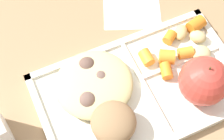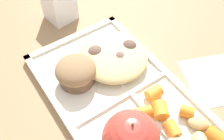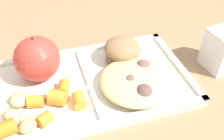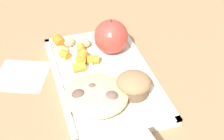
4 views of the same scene
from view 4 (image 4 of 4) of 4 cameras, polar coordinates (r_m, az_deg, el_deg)
ground at (r=0.84m, az=-1.40°, el=-1.61°), size 6.00×6.00×0.00m
lunch_tray at (r=0.83m, az=-1.43°, el=-1.22°), size 0.38×0.23×0.02m
green_apple at (r=0.89m, az=-0.15°, el=5.57°), size 0.09×0.09×0.09m
bran_muffin at (r=0.77m, az=3.65°, el=-2.41°), size 0.08×0.08×0.05m
carrot_slice_edge at (r=0.94m, az=-8.81°, el=4.77°), size 0.04×0.03×0.03m
carrot_slice_small at (r=0.90m, az=-5.22°, el=3.47°), size 0.03×0.03×0.02m
carrot_slice_near_corner at (r=0.89m, az=-7.85°, el=2.56°), size 0.03×0.03×0.02m
carrot_slice_diagonal at (r=0.87m, az=-3.16°, el=1.75°), size 0.03×0.03×0.02m
carrot_slice_large at (r=0.87m, az=-5.02°, el=2.18°), size 0.04×0.04×0.03m
carrot_slice_back at (r=0.84m, az=-5.51°, el=0.49°), size 0.02×0.03×0.02m
potato_chunk_large at (r=0.93m, az=-7.12°, el=4.61°), size 0.04×0.04×0.02m
potato_chunk_corner at (r=0.91m, az=-8.31°, el=3.39°), size 0.04×0.04×0.02m
potato_chunk_small at (r=0.93m, az=-4.74°, el=4.51°), size 0.05×0.05×0.02m
egg_noodle_pile at (r=0.75m, az=-2.62°, el=-4.20°), size 0.15×0.14×0.03m
meatball_front at (r=0.74m, az=-0.10°, el=-4.83°), size 0.04×0.04×0.04m
meatball_side at (r=0.76m, az=-3.26°, el=-3.45°), size 0.03×0.03×0.03m
meatball_center at (r=0.75m, az=-5.49°, el=-4.53°), size 0.04×0.04×0.04m
plastic_fork at (r=0.75m, az=-2.26°, el=-5.94°), size 0.14×0.05×0.00m
paper_napkin at (r=0.88m, az=-14.84°, el=-0.92°), size 0.16×0.16×0.00m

